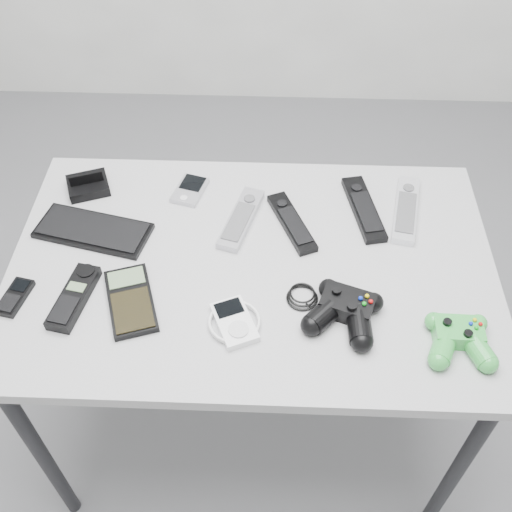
{
  "coord_description": "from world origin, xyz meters",
  "views": [
    {
      "loc": [
        0.03,
        -0.8,
        1.68
      ],
      "look_at": [
        0.0,
        0.05,
        0.72
      ],
      "focal_mm": 42.0,
      "sensor_mm": 36.0,
      "label": 1
    }
  ],
  "objects_px": {
    "pda": "(190,190)",
    "remote_silver_a": "(241,218)",
    "remote_black_b": "(364,208)",
    "mp3_player": "(234,322)",
    "mobile_phone": "(15,297)",
    "calculator": "(131,300)",
    "desk": "(252,281)",
    "cordless_handset": "(74,297)",
    "remote_black_a": "(292,222)",
    "pda_keyboard": "(93,230)",
    "controller_black": "(345,309)",
    "controller_green": "(459,337)",
    "remote_silver_b": "(406,209)"
  },
  "relations": [
    {
      "from": "desk",
      "to": "remote_black_b",
      "type": "distance_m",
      "value": 0.31
    },
    {
      "from": "remote_silver_b",
      "to": "controller_green",
      "type": "bearing_deg",
      "value": -70.41
    },
    {
      "from": "controller_green",
      "to": "remote_black_a",
      "type": "bearing_deg",
      "value": 137.19
    },
    {
      "from": "remote_black_a",
      "to": "controller_black",
      "type": "bearing_deg",
      "value": -90.88
    },
    {
      "from": "pda",
      "to": "remote_silver_a",
      "type": "height_order",
      "value": "remote_silver_a"
    },
    {
      "from": "calculator",
      "to": "desk",
      "type": "bearing_deg",
      "value": 7.77
    },
    {
      "from": "remote_black_a",
      "to": "remote_silver_b",
      "type": "xyz_separation_m",
      "value": [
        0.27,
        0.05,
        0.0
      ]
    },
    {
      "from": "remote_black_b",
      "to": "cordless_handset",
      "type": "xyz_separation_m",
      "value": [
        -0.61,
        -0.29,
        0.0
      ]
    },
    {
      "from": "remote_black_a",
      "to": "cordless_handset",
      "type": "relative_size",
      "value": 1.19
    },
    {
      "from": "desk",
      "to": "controller_green",
      "type": "distance_m",
      "value": 0.46
    },
    {
      "from": "pda_keyboard",
      "to": "mp3_player",
      "type": "bearing_deg",
      "value": -22.38
    },
    {
      "from": "desk",
      "to": "remote_black_b",
      "type": "relative_size",
      "value": 4.97
    },
    {
      "from": "mobile_phone",
      "to": "controller_green",
      "type": "height_order",
      "value": "controller_green"
    },
    {
      "from": "controller_green",
      "to": "pda",
      "type": "bearing_deg",
      "value": 145.16
    },
    {
      "from": "remote_black_a",
      "to": "mobile_phone",
      "type": "height_order",
      "value": "remote_black_a"
    },
    {
      "from": "mobile_phone",
      "to": "calculator",
      "type": "xyz_separation_m",
      "value": [
        0.24,
        -0.0,
        0.0
      ]
    },
    {
      "from": "mp3_player",
      "to": "remote_black_a",
      "type": "bearing_deg",
      "value": 44.68
    },
    {
      "from": "pda_keyboard",
      "to": "remote_black_a",
      "type": "relative_size",
      "value": 1.32
    },
    {
      "from": "pda",
      "to": "remote_silver_a",
      "type": "xyz_separation_m",
      "value": [
        0.13,
        -0.1,
        0.0
      ]
    },
    {
      "from": "remote_black_b",
      "to": "mp3_player",
      "type": "bearing_deg",
      "value": -141.91
    },
    {
      "from": "mobile_phone",
      "to": "calculator",
      "type": "distance_m",
      "value": 0.24
    },
    {
      "from": "desk",
      "to": "cordless_handset",
      "type": "relative_size",
      "value": 6.47
    },
    {
      "from": "controller_black",
      "to": "controller_green",
      "type": "distance_m",
      "value": 0.22
    },
    {
      "from": "remote_black_b",
      "to": "remote_silver_a",
      "type": "bearing_deg",
      "value": 177.16
    },
    {
      "from": "remote_silver_b",
      "to": "controller_black",
      "type": "distance_m",
      "value": 0.35
    },
    {
      "from": "remote_black_b",
      "to": "mobile_phone",
      "type": "xyz_separation_m",
      "value": [
        -0.74,
        -0.29,
        -0.0
      ]
    },
    {
      "from": "cordless_handset",
      "to": "calculator",
      "type": "distance_m",
      "value": 0.12
    },
    {
      "from": "remote_black_b",
      "to": "controller_green",
      "type": "distance_m",
      "value": 0.39
    },
    {
      "from": "pda_keyboard",
      "to": "controller_green",
      "type": "distance_m",
      "value": 0.81
    },
    {
      "from": "pda_keyboard",
      "to": "controller_green",
      "type": "height_order",
      "value": "controller_green"
    },
    {
      "from": "remote_black_b",
      "to": "remote_silver_b",
      "type": "xyz_separation_m",
      "value": [
        0.1,
        0.0,
        0.0
      ]
    },
    {
      "from": "pda",
      "to": "mp3_player",
      "type": "height_order",
      "value": "mp3_player"
    },
    {
      "from": "pda_keyboard",
      "to": "mp3_player",
      "type": "height_order",
      "value": "mp3_player"
    },
    {
      "from": "controller_green",
      "to": "desk",
      "type": "bearing_deg",
      "value": 155.93
    },
    {
      "from": "controller_green",
      "to": "remote_silver_b",
      "type": "bearing_deg",
      "value": 99.65
    },
    {
      "from": "remote_black_a",
      "to": "mp3_player",
      "type": "height_order",
      "value": "same"
    },
    {
      "from": "pda",
      "to": "mobile_phone",
      "type": "relative_size",
      "value": 1.06
    },
    {
      "from": "remote_silver_b",
      "to": "controller_green",
      "type": "distance_m",
      "value": 0.37
    },
    {
      "from": "calculator",
      "to": "controller_black",
      "type": "xyz_separation_m",
      "value": [
        0.43,
        -0.02,
        0.02
      ]
    },
    {
      "from": "desk",
      "to": "mobile_phone",
      "type": "relative_size",
      "value": 11.19
    },
    {
      "from": "calculator",
      "to": "controller_black",
      "type": "relative_size",
      "value": 0.71
    },
    {
      "from": "cordless_handset",
      "to": "controller_black",
      "type": "height_order",
      "value": "controller_black"
    },
    {
      "from": "mp3_player",
      "to": "controller_green",
      "type": "relative_size",
      "value": 0.81
    },
    {
      "from": "desk",
      "to": "controller_black",
      "type": "xyz_separation_m",
      "value": [
        0.19,
        -0.14,
        0.09
      ]
    },
    {
      "from": "remote_black_a",
      "to": "mp3_player",
      "type": "distance_m",
      "value": 0.3
    },
    {
      "from": "controller_black",
      "to": "controller_green",
      "type": "height_order",
      "value": "controller_black"
    },
    {
      "from": "remote_black_a",
      "to": "cordless_handset",
      "type": "bearing_deg",
      "value": -175.35
    },
    {
      "from": "desk",
      "to": "controller_green",
      "type": "xyz_separation_m",
      "value": [
        0.4,
        -0.19,
        0.08
      ]
    },
    {
      "from": "remote_silver_b",
      "to": "calculator",
      "type": "height_order",
      "value": "remote_silver_b"
    },
    {
      "from": "remote_black_b",
      "to": "mobile_phone",
      "type": "bearing_deg",
      "value": -170.39
    }
  ]
}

